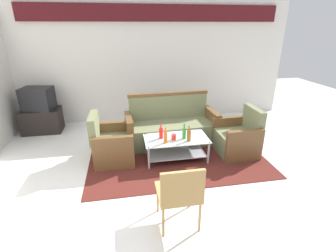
# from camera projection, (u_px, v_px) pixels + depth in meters

# --- Properties ---
(ground_plane) EXTENTS (14.00, 14.00, 0.00)m
(ground_plane) POSITION_uv_depth(u_px,v_px,m) (185.00, 185.00, 3.71)
(ground_plane) COLOR white
(wall_back) EXTENTS (6.52, 0.19, 2.80)m
(wall_back) POSITION_uv_depth(u_px,v_px,m) (156.00, 59.00, 5.93)
(wall_back) COLOR silver
(wall_back) RESTS_ON ground
(rug) EXTENTS (3.09, 2.04, 0.01)m
(rug) POSITION_uv_depth(u_px,v_px,m) (177.00, 156.00, 4.53)
(rug) COLOR #511E19
(rug) RESTS_ON ground
(couch) EXTENTS (1.83, 0.81, 0.96)m
(couch) POSITION_uv_depth(u_px,v_px,m) (171.00, 127.00, 4.99)
(couch) COLOR #6B704C
(couch) RESTS_ON rug
(armchair_left) EXTENTS (0.71, 0.77, 0.85)m
(armchair_left) POSITION_uv_depth(u_px,v_px,m) (112.00, 145.00, 4.31)
(armchair_left) COLOR #6B704C
(armchair_left) RESTS_ON rug
(armchair_right) EXTENTS (0.71, 0.77, 0.85)m
(armchair_right) POSITION_uv_depth(u_px,v_px,m) (237.00, 138.00, 4.57)
(armchair_right) COLOR #6B704C
(armchair_right) RESTS_ON rug
(coffee_table) EXTENTS (1.10, 0.60, 0.40)m
(coffee_table) POSITION_uv_depth(u_px,v_px,m) (176.00, 145.00, 4.34)
(coffee_table) COLOR silver
(coffee_table) RESTS_ON rug
(bottle_brown) EXTENTS (0.07, 0.07, 0.27)m
(bottle_brown) POSITION_uv_depth(u_px,v_px,m) (189.00, 135.00, 4.15)
(bottle_brown) COLOR brown
(bottle_brown) RESTS_ON coffee_table
(bottle_green) EXTENTS (0.06, 0.06, 0.27)m
(bottle_green) POSITION_uv_depth(u_px,v_px,m) (184.00, 133.00, 4.24)
(bottle_green) COLOR #2D8C38
(bottle_green) RESTS_ON coffee_table
(bottle_orange) EXTENTS (0.06, 0.06, 0.27)m
(bottle_orange) POSITION_uv_depth(u_px,v_px,m) (165.00, 137.00, 4.08)
(bottle_orange) COLOR #D85919
(bottle_orange) RESTS_ON coffee_table
(bottle_red) EXTENTS (0.07, 0.07, 0.26)m
(bottle_red) POSITION_uv_depth(u_px,v_px,m) (161.00, 133.00, 4.25)
(bottle_red) COLOR red
(bottle_red) RESTS_ON coffee_table
(cup) EXTENTS (0.08, 0.08, 0.10)m
(cup) POSITION_uv_depth(u_px,v_px,m) (174.00, 137.00, 4.21)
(cup) COLOR red
(cup) RESTS_ON coffee_table
(tv_stand) EXTENTS (0.80, 0.50, 0.52)m
(tv_stand) POSITION_uv_depth(u_px,v_px,m) (42.00, 121.00, 5.49)
(tv_stand) COLOR black
(tv_stand) RESTS_ON ground
(television) EXTENTS (0.67, 0.54, 0.48)m
(television) POSITION_uv_depth(u_px,v_px,m) (38.00, 99.00, 5.31)
(television) COLOR black
(television) RESTS_ON tv_stand
(wicker_chair) EXTENTS (0.48, 0.48, 0.84)m
(wicker_chair) POSITION_uv_depth(u_px,v_px,m) (180.00, 192.00, 2.78)
(wicker_chair) COLOR #AD844C
(wicker_chair) RESTS_ON ground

